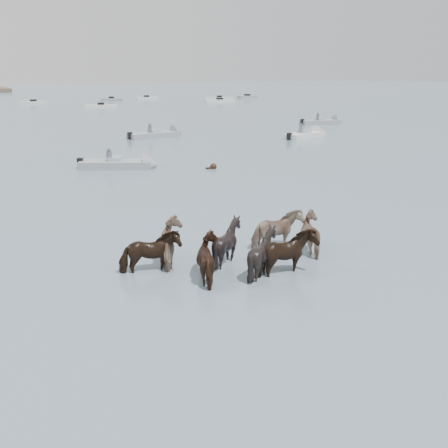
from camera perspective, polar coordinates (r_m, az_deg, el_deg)
ground at (r=15.95m, az=9.78°, el=-5.54°), size 400.00×400.00×0.00m
pony_herd at (r=16.25m, az=1.69°, el=-2.77°), size 7.47×4.02×1.69m
swimming_pony at (r=32.16m, az=-1.29°, el=6.48°), size 0.72×0.44×0.44m
motorboat_b at (r=32.93m, az=-10.90°, el=6.65°), size 5.11×3.80×1.92m
motorboat_c at (r=47.87m, az=-7.09°, el=10.07°), size 5.61×2.16×1.92m
motorboat_d at (r=47.97m, az=9.59°, el=9.98°), size 5.29×2.98×1.92m
motorboat_e at (r=59.81m, az=11.51°, el=11.28°), size 5.23×2.65×1.92m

